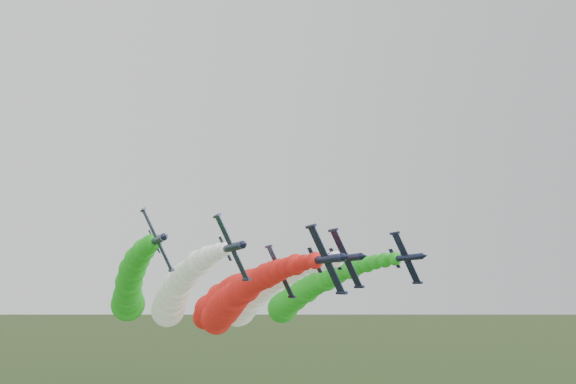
% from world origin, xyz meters
% --- Properties ---
extents(jet_lead, '(11.01, 75.37, 17.92)m').
position_xyz_m(jet_lead, '(5.86, 32.29, 37.44)').
color(jet_lead, '#111633').
rests_on(jet_lead, ground).
extents(jet_inner_left, '(11.21, 75.56, 18.11)m').
position_xyz_m(jet_inner_left, '(-3.87, 40.53, 38.99)').
color(jet_inner_left, '#111633').
rests_on(jet_inner_left, ground).
extents(jet_inner_right, '(10.82, 75.17, 17.72)m').
position_xyz_m(jet_inner_right, '(13.93, 41.84, 38.27)').
color(jet_inner_right, '#111633').
rests_on(jet_inner_right, ground).
extents(jet_outer_left, '(11.40, 75.75, 18.30)m').
position_xyz_m(jet_outer_left, '(-12.22, 46.84, 40.48)').
color(jet_outer_left, '#111633').
rests_on(jet_outer_left, ground).
extents(jet_outer_right, '(11.29, 75.64, 18.19)m').
position_xyz_m(jet_outer_right, '(28.73, 48.30, 39.00)').
color(jet_outer_right, '#111633').
rests_on(jet_outer_right, ground).
extents(jet_trail, '(10.62, 74.97, 17.52)m').
position_xyz_m(jet_trail, '(8.99, 54.24, 36.94)').
color(jet_trail, '#111633').
rests_on(jet_trail, ground).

